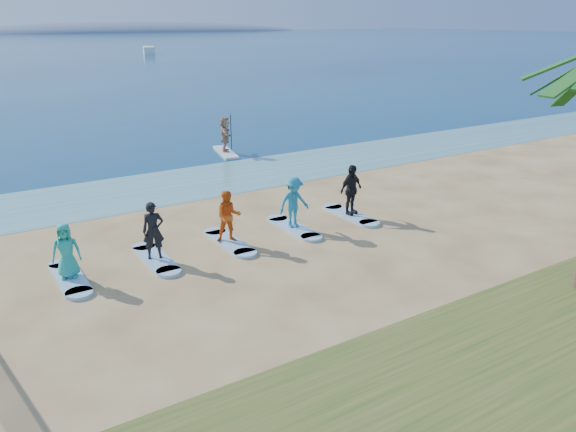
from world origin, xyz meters
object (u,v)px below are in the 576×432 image
surfboard_1 (156,259)px  student_3 (294,202)px  student_1 (153,231)px  boat_offshore_b (149,54)px  student_4 (351,190)px  surfboard_2 (229,242)px  surfboard_3 (294,228)px  paddleboarder (225,134)px  surfboard_4 (350,215)px  surfboard_0 (70,278)px  student_0 (66,251)px  student_2 (228,216)px  paddleboard (226,152)px

surfboard_1 → student_3: bearing=0.0°
surfboard_1 → student_1: student_1 is taller
boat_offshore_b → student_4: 102.20m
student_1 → surfboard_2: (2.40, 0.00, -0.88)m
student_1 → surfboard_3: bearing=15.4°
paddleboarder → surfboard_4: (-0.69, -11.29, -0.97)m
boat_offshore_b → surfboard_4: (-27.10, -98.54, 0.04)m
surfboard_0 → surfboard_3: size_ratio=1.00×
surfboard_1 → student_0: bearing=180.0°
student_1 → student_2: 2.40m
paddleboard → student_2: bearing=-102.7°
surfboard_4 → student_4: 0.94m
paddleboard → surfboard_3: (-3.09, -11.29, -0.01)m
surfboard_2 → surfboard_4: bearing=0.0°
paddleboarder → surfboard_1: paddleboarder is taller
paddleboarder → surfboard_3: size_ratio=0.81×
paddleboard → paddleboarder: bearing=0.0°
surfboard_3 → surfboard_4: size_ratio=1.00×
boat_offshore_b → student_2: bearing=-91.3°
student_3 → student_4: bearing=0.5°
student_0 → student_4: bearing=15.9°
student_4 → paddleboarder: bearing=75.2°
student_0 → student_2: size_ratio=0.93×
surfboard_0 → paddleboard: bearing=47.6°
surfboard_2 → surfboard_3: 2.40m
student_2 → surfboard_3: bearing=21.5°
boat_offshore_b → surfboard_1: (-34.31, -98.54, 0.04)m
paddleboard → student_1: size_ratio=1.79×
boat_offshore_b → paddleboarder: bearing=-90.2°
paddleboard → surfboard_2: 12.56m
paddleboard → surfboard_4: size_ratio=1.36×
student_0 → student_3: (7.21, 0.00, 0.10)m
student_1 → student_3: 4.80m
paddleboarder → surfboard_2: bearing=178.7°
paddleboard → surfboard_2: size_ratio=1.36×
student_1 → student_4: 7.21m
paddleboard → student_1: student_1 is taller
surfboard_3 → surfboard_0: bearing=180.0°
paddleboard → surfboard_0: (-10.30, -11.29, -0.01)m
surfboard_1 → student_4: student_4 is taller
surfboard_2 → student_4: 4.90m
paddleboarder → student_4: (-0.69, -11.29, -0.03)m
student_0 → surfboard_2: student_0 is taller
paddleboard → student_1: bearing=-111.7°
surfboard_2 → student_2: size_ratio=1.35×
paddleboard → student_0: bearing=-119.1°
student_2 → student_4: size_ratio=0.91×
paddleboarder → student_1: paddleboarder is taller
surfboard_0 → surfboard_1: 2.40m
surfboard_2 → surfboard_4: same height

